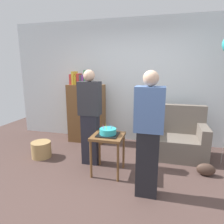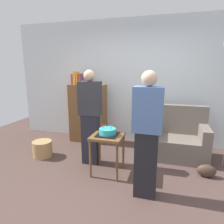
{
  "view_description": "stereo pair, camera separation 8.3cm",
  "coord_description": "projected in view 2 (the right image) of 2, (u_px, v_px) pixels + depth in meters",
  "views": [
    {
      "loc": [
        0.54,
        -2.36,
        1.65
      ],
      "look_at": [
        -0.26,
        0.67,
        0.95
      ],
      "focal_mm": 31.44,
      "sensor_mm": 36.0,
      "label": 1
    },
    {
      "loc": [
        0.62,
        -2.34,
        1.65
      ],
      "look_at": [
        -0.26,
        0.67,
        0.95
      ],
      "focal_mm": 31.44,
      "sensor_mm": 36.0,
      "label": 2
    }
  ],
  "objects": [
    {
      "name": "wicker_basket",
      "position": [
        42.0,
        149.0,
        3.74
      ],
      "size": [
        0.36,
        0.36,
        0.3
      ],
      "primitive_type": "cylinder",
      "color": "#A88451",
      "rests_on": "ground_plane"
    },
    {
      "name": "person_holding_cake",
      "position": [
        147.0,
        135.0,
        2.44
      ],
      "size": [
        0.36,
        0.22,
        1.63
      ],
      "rotation": [
        0.0,
        0.0,
        3.0
      ],
      "color": "black",
      "rests_on": "ground_plane"
    },
    {
      "name": "handbag",
      "position": [
        206.0,
        171.0,
        3.03
      ],
      "size": [
        0.28,
        0.14,
        0.2
      ],
      "primitive_type": "ellipsoid",
      "color": "#473328",
      "rests_on": "ground_plane"
    },
    {
      "name": "person_blowing_candles",
      "position": [
        90.0,
        117.0,
        3.35
      ],
      "size": [
        0.36,
        0.22,
        1.63
      ],
      "rotation": [
        0.0,
        0.0,
        0.34
      ],
      "color": "#23232D",
      "rests_on": "ground_plane"
    },
    {
      "name": "couch",
      "position": [
        176.0,
        139.0,
        3.72
      ],
      "size": [
        1.1,
        0.7,
        0.96
      ],
      "color": "#6B6056",
      "rests_on": "ground_plane"
    },
    {
      "name": "wall_back",
      "position": [
        140.0,
        82.0,
        4.35
      ],
      "size": [
        6.0,
        0.1,
        2.7
      ],
      "primitive_type": "cube",
      "color": "silver",
      "rests_on": "ground_plane"
    },
    {
      "name": "side_table",
      "position": [
        108.0,
        141.0,
        3.07
      ],
      "size": [
        0.48,
        0.48,
        0.64
      ],
      "color": "brown",
      "rests_on": "ground_plane"
    },
    {
      "name": "bookshelf",
      "position": [
        88.0,
        112.0,
        4.44
      ],
      "size": [
        0.8,
        0.36,
        1.61
      ],
      "color": "brown",
      "rests_on": "ground_plane"
    },
    {
      "name": "ground_plane",
      "position": [
        116.0,
        190.0,
        2.72
      ],
      "size": [
        8.0,
        8.0,
        0.0
      ],
      "primitive_type": "plane",
      "color": "#4C3833"
    },
    {
      "name": "birthday_cake",
      "position": [
        108.0,
        132.0,
        3.03
      ],
      "size": [
        0.32,
        0.32,
        0.17
      ],
      "color": "black",
      "rests_on": "side_table"
    }
  ]
}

